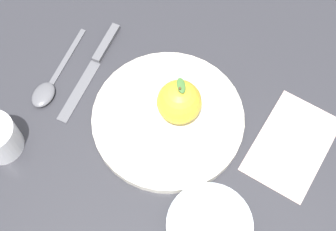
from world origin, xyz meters
TOP-DOWN VIEW (x-y plane):
  - ground_plane at (0.00, 0.00)m, footprint 2.40×2.40m
  - dinner_plate at (-0.01, -0.02)m, footprint 0.24×0.24m
  - apple at (-0.00, -0.03)m, footprint 0.07×0.07m
  - side_bowl at (-0.16, -0.13)m, footprint 0.12×0.12m
  - knife at (0.05, 0.13)m, footprint 0.20×0.03m
  - spoon at (-0.02, 0.19)m, footprint 0.17×0.04m
  - linen_napkin at (0.01, -0.22)m, footprint 0.18×0.14m

SIDE VIEW (x-z plane):
  - ground_plane at x=0.00m, z-range 0.00..0.00m
  - linen_napkin at x=0.01m, z-range 0.00..0.00m
  - knife at x=0.05m, z-range 0.00..0.01m
  - spoon at x=-0.02m, z-range 0.00..0.01m
  - dinner_plate at x=-0.01m, z-range 0.00..0.02m
  - side_bowl at x=-0.16m, z-range 0.00..0.04m
  - apple at x=0.00m, z-range 0.01..0.09m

